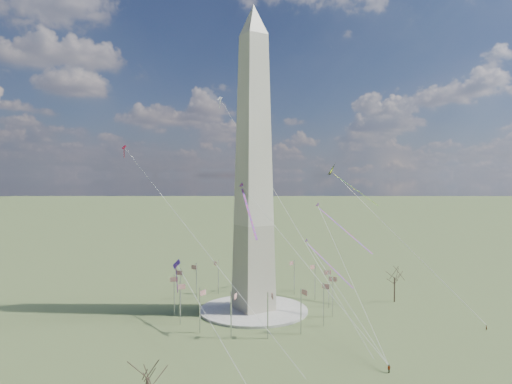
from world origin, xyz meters
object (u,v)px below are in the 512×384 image
washington_monument (254,167)px  kite_delta_black (334,173)px  person_east (486,328)px  tree_near (395,276)px

washington_monument → kite_delta_black: size_ratio=5.29×
kite_delta_black → person_east: bearing=57.2°
washington_monument → tree_near: bearing=-19.3°
washington_monument → person_east: (48.27, -51.52, -47.17)m
washington_monument → tree_near: size_ratio=7.50×
tree_near → washington_monument: bearing=160.7°
tree_near → kite_delta_black: size_ratio=0.71×
washington_monument → person_east: size_ratio=64.18×
kite_delta_black → tree_near: bearing=64.6°
washington_monument → kite_delta_black: 43.58m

